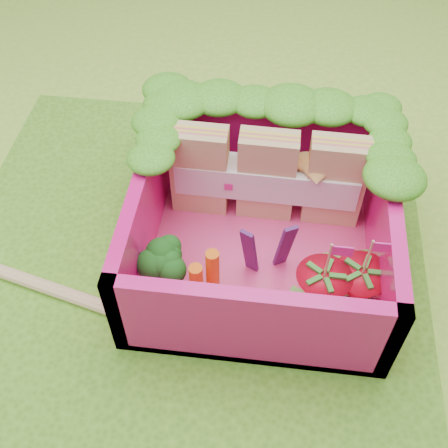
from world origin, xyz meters
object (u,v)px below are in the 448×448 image
strawberry_right (358,288)px  broccoli (169,262)px  bento_box (262,224)px  strawberry_left (321,291)px  sandwich_stack (268,176)px  chopsticks (4,272)px

strawberry_right → broccoli: bearing=179.5°
bento_box → strawberry_left: strawberry_left is taller
bento_box → sandwich_stack: sandwich_stack is taller
sandwich_stack → broccoli: (-0.45, -0.58, -0.08)m
chopsticks → broccoli: bearing=1.4°
strawberry_left → chopsticks: bearing=179.0°
bento_box → strawberry_right: strawberry_right is taller
bento_box → strawberry_right: size_ratio=2.56×
strawberry_left → broccoli: bearing=176.1°
sandwich_stack → chopsticks: bearing=-156.2°
broccoli → strawberry_left: bearing=-3.9°
bento_box → strawberry_left: 0.46m
sandwich_stack → chopsticks: sandwich_stack is taller
broccoli → strawberry_right: (0.94, -0.01, -0.05)m
broccoli → chopsticks: broccoli is taller
sandwich_stack → broccoli: 0.73m
bento_box → strawberry_left: size_ratio=2.55×
broccoli → chopsticks: bearing=-178.6°
broccoli → chopsticks: size_ratio=0.16×
sandwich_stack → broccoli: sandwich_stack is taller
sandwich_stack → bento_box: bearing=-91.2°
strawberry_left → chopsticks: size_ratio=0.25×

